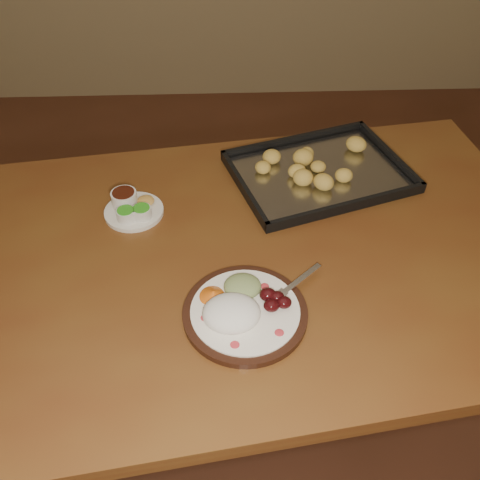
{
  "coord_description": "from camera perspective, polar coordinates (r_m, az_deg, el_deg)",
  "views": [
    {
      "loc": [
        0.17,
        -1.0,
        1.61
      ],
      "look_at": [
        0.21,
        -0.12,
        0.77
      ],
      "focal_mm": 40.0,
      "sensor_mm": 36.0,
      "label": 1
    }
  ],
  "objects": [
    {
      "name": "baking_tray",
      "position": [
        1.44,
        8.46,
        7.25
      ],
      "size": [
        0.52,
        0.45,
        0.05
      ],
      "rotation": [
        0.0,
        0.0,
        0.32
      ],
      "color": "black",
      "rests_on": "dining_table"
    },
    {
      "name": "dining_table",
      "position": [
        1.28,
        -0.52,
        -4.4
      ],
      "size": [
        1.61,
        1.1,
        0.75
      ],
      "rotation": [
        0.0,
        0.0,
        0.14
      ],
      "color": "brown",
      "rests_on": "ground"
    },
    {
      "name": "ground",
      "position": [
        1.9,
        -6.56,
        -14.64
      ],
      "size": [
        4.0,
        4.0,
        0.0
      ],
      "primitive_type": "plane",
      "color": "brown",
      "rests_on": "ground"
    },
    {
      "name": "condiment_saucer",
      "position": [
        1.33,
        -11.47,
        3.43
      ],
      "size": [
        0.14,
        0.14,
        0.05
      ],
      "rotation": [
        0.0,
        0.0,
        0.5
      ],
      "color": "white",
      "rests_on": "dining_table"
    },
    {
      "name": "dinner_plate",
      "position": [
        1.08,
        0.18,
        -7.43
      ],
      "size": [
        0.3,
        0.25,
        0.06
      ],
      "rotation": [
        0.0,
        0.0,
        0.43
      ],
      "color": "black",
      "rests_on": "dining_table"
    }
  ]
}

